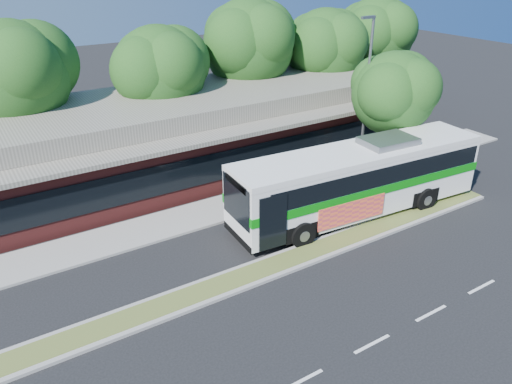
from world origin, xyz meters
The scene contains 12 objects.
ground centered at (0.00, 0.00, 0.00)m, with size 120.00×120.00×0.00m, color black.
median_strip centered at (0.00, 0.60, 0.07)m, with size 26.00×1.10×0.15m, color #535D27.
sidewalk centered at (0.00, 6.40, 0.06)m, with size 44.00×2.60×0.12m, color gray.
plaza_building centered at (0.00, 12.99, 2.13)m, with size 33.20×11.20×4.45m.
lamp_post centered at (9.56, 6.00, 4.90)m, with size 0.93×0.18×9.07m.
tree_bg_b centered at (-6.57, 16.14, 6.14)m, with size 6.69×6.00×9.00m.
tree_bg_c centered at (1.40, 15.13, 5.59)m, with size 6.24×5.60×8.26m.
tree_bg_d centered at (8.45, 16.15, 6.42)m, with size 6.91×6.20×9.37m.
tree_bg_e centered at (14.42, 15.14, 5.74)m, with size 6.47×5.80×8.50m.
tree_bg_f centered at (20.43, 16.14, 6.06)m, with size 6.69×6.00×8.92m.
transit_bus centered at (6.06, 2.39, 2.11)m, with size 13.69×3.92×3.80m.
sidewalk_tree centered at (11.34, 5.41, 4.98)m, with size 5.24×4.70×7.22m.
Camera 1 is at (-10.37, -13.90, 12.18)m, focal length 35.00 mm.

